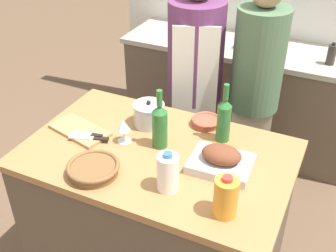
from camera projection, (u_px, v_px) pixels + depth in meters
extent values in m
cube|color=brown|center=(158.00, 220.00, 2.37)|extent=(1.30, 0.82, 0.88)
cube|color=#A37042|center=(157.00, 155.00, 2.12)|extent=(1.34, 0.85, 0.04)
cube|color=brown|center=(241.00, 97.00, 3.58)|extent=(1.91, 0.58, 0.85)
cube|color=#ADA393|center=(246.00, 48.00, 3.33)|extent=(1.97, 0.60, 0.04)
cube|color=#BCBCC1|center=(221.00, 164.00, 1.99)|extent=(0.30, 0.24, 0.04)
ellipsoid|color=brown|center=(222.00, 154.00, 1.96)|extent=(0.20, 0.14, 0.08)
cylinder|color=brown|center=(94.00, 170.00, 1.96)|extent=(0.23, 0.23, 0.04)
torus|color=brown|center=(93.00, 166.00, 1.94)|extent=(0.25, 0.25, 0.02)
cube|color=#AD7F51|center=(80.00, 130.00, 2.26)|extent=(0.36, 0.24, 0.02)
cylinder|color=#B7B7BC|center=(149.00, 115.00, 2.29)|extent=(0.17, 0.17, 0.12)
cylinder|color=#B7B7BC|center=(149.00, 105.00, 2.25)|extent=(0.17, 0.17, 0.01)
sphere|color=black|center=(149.00, 102.00, 2.24)|extent=(0.02, 0.02, 0.02)
cylinder|color=#A84C38|center=(206.00, 122.00, 2.31)|extent=(0.15, 0.15, 0.03)
torus|color=#A84C38|center=(206.00, 120.00, 2.30)|extent=(0.16, 0.16, 0.02)
cylinder|color=orange|center=(226.00, 197.00, 1.70)|extent=(0.10, 0.10, 0.18)
cylinder|color=red|center=(228.00, 179.00, 1.65)|extent=(0.04, 0.04, 0.02)
cylinder|color=white|center=(168.00, 173.00, 1.83)|extent=(0.10, 0.10, 0.18)
cylinder|color=#3360B2|center=(168.00, 155.00, 1.78)|extent=(0.04, 0.04, 0.02)
cylinder|color=#28662D|center=(160.00, 129.00, 2.10)|extent=(0.08, 0.08, 0.20)
cone|color=#28662D|center=(160.00, 109.00, 2.04)|extent=(0.08, 0.08, 0.04)
cylinder|color=#28662D|center=(159.00, 98.00, 2.00)|extent=(0.03, 0.03, 0.08)
cylinder|color=#28662D|center=(224.00, 123.00, 2.15)|extent=(0.07, 0.07, 0.20)
cone|color=#28662D|center=(225.00, 103.00, 2.08)|extent=(0.07, 0.07, 0.04)
cylinder|color=#28662D|center=(226.00, 92.00, 2.05)|extent=(0.03, 0.03, 0.08)
cylinder|color=silver|center=(124.00, 141.00, 2.18)|extent=(0.07, 0.07, 0.00)
cylinder|color=silver|center=(124.00, 136.00, 2.17)|extent=(0.01, 0.01, 0.07)
cone|color=silver|center=(123.00, 125.00, 2.13)|extent=(0.07, 0.07, 0.06)
cube|color=#B7B7BC|center=(81.00, 137.00, 2.18)|extent=(0.13, 0.07, 0.01)
cube|color=black|center=(101.00, 139.00, 2.17)|extent=(0.08, 0.05, 0.01)
cube|color=#B7B7BC|center=(83.00, 133.00, 2.21)|extent=(0.10, 0.05, 0.01)
cube|color=black|center=(97.00, 136.00, 2.19)|extent=(0.06, 0.04, 0.01)
cube|color=#333842|center=(260.00, 48.00, 3.22)|extent=(0.18, 0.14, 0.05)
cylinder|color=#B7B7BC|center=(259.00, 38.00, 3.18)|extent=(0.13, 0.13, 0.09)
cube|color=#333842|center=(270.00, 36.00, 3.14)|extent=(0.05, 0.08, 0.16)
cube|color=#333842|center=(264.00, 19.00, 3.09)|extent=(0.17, 0.08, 0.08)
cylinder|color=#234C28|center=(210.00, 35.00, 3.29)|extent=(0.07, 0.07, 0.17)
cylinder|color=black|center=(210.00, 23.00, 3.24)|extent=(0.03, 0.03, 0.02)
cylinder|color=#332D28|center=(331.00, 55.00, 2.99)|extent=(0.06, 0.06, 0.15)
cylinder|color=black|center=(334.00, 44.00, 2.94)|extent=(0.03, 0.03, 0.02)
cube|color=beige|center=(192.00, 142.00, 3.09)|extent=(0.34, 0.29, 0.78)
cylinder|color=#663360|center=(196.00, 51.00, 2.70)|extent=(0.36, 0.36, 0.65)
cube|color=silver|center=(194.00, 89.00, 2.66)|extent=(0.27, 0.12, 0.83)
cube|color=beige|center=(247.00, 153.00, 2.97)|extent=(0.29, 0.24, 0.78)
cylinder|color=#4C6B4C|center=(259.00, 60.00, 2.58)|extent=(0.32, 0.32, 0.65)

